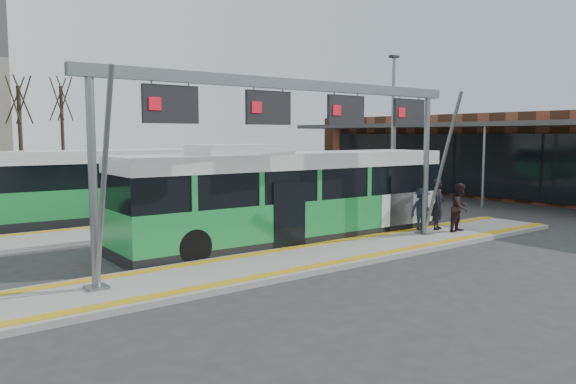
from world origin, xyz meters
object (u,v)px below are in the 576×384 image
passenger_c (422,209)px  hero_bus (291,197)px  gantry (301,116)px  passenger_b (460,207)px  passenger_a (438,204)px

passenger_c → hero_bus: bearing=168.1°
gantry → passenger_b: (7.25, -0.46, -3.25)m
passenger_a → passenger_c: size_ratio=1.21×
passenger_a → passenger_c: bearing=131.6°
gantry → passenger_a: (6.99, 0.34, -3.18)m
passenger_a → passenger_c: 0.70m
passenger_a → passenger_b: 0.85m
passenger_c → passenger_a: bearing=-13.9°
passenger_b → passenger_c: passenger_b is taller
passenger_a → hero_bus: bearing=133.4°
hero_bus → passenger_c: bearing=-19.0°
passenger_a → passenger_c: (-0.63, 0.27, -0.17)m
gantry → passenger_c: gantry is taller
gantry → passenger_c: bearing=5.5°
gantry → passenger_a: bearing=2.8°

